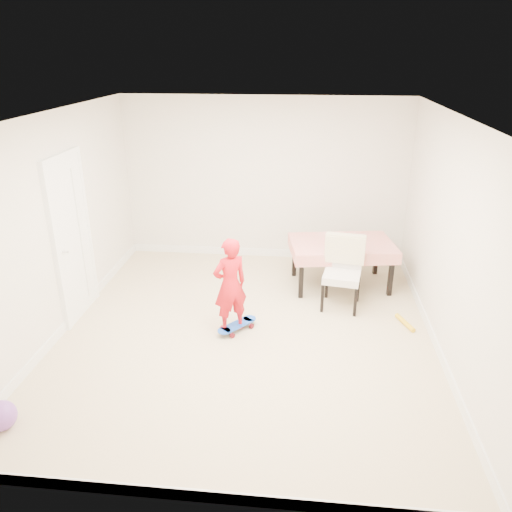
# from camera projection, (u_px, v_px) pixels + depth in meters

# --- Properties ---
(ground) EXTENTS (5.00, 5.00, 0.00)m
(ground) POSITION_uv_depth(u_px,v_px,m) (246.00, 333.00, 6.14)
(ground) COLOR #C9B38B
(ground) RESTS_ON ground
(ceiling) EXTENTS (4.50, 5.00, 0.04)m
(ceiling) POSITION_uv_depth(u_px,v_px,m) (244.00, 118.00, 5.15)
(ceiling) COLOR white
(ceiling) RESTS_ON wall_back
(wall_back) EXTENTS (4.50, 0.04, 2.60)m
(wall_back) POSITION_uv_depth(u_px,v_px,m) (265.00, 180.00, 7.92)
(wall_back) COLOR silver
(wall_back) RESTS_ON ground
(wall_front) EXTENTS (4.50, 0.04, 2.60)m
(wall_front) POSITION_uv_depth(u_px,v_px,m) (200.00, 360.00, 3.36)
(wall_front) COLOR silver
(wall_front) RESTS_ON ground
(wall_left) EXTENTS (0.04, 5.00, 2.60)m
(wall_left) POSITION_uv_depth(u_px,v_px,m) (57.00, 227.00, 5.85)
(wall_left) COLOR silver
(wall_left) RESTS_ON ground
(wall_right) EXTENTS (0.04, 5.00, 2.60)m
(wall_right) POSITION_uv_depth(u_px,v_px,m) (448.00, 241.00, 5.43)
(wall_right) COLOR silver
(wall_right) RESTS_ON ground
(door) EXTENTS (0.11, 0.94, 2.11)m
(door) POSITION_uv_depth(u_px,v_px,m) (72.00, 240.00, 6.23)
(door) COLOR white
(door) RESTS_ON ground
(baseboard_back) EXTENTS (4.50, 0.02, 0.12)m
(baseboard_back) POSITION_uv_depth(u_px,v_px,m) (264.00, 252.00, 8.40)
(baseboard_back) COLOR white
(baseboard_back) RESTS_ON ground
(baseboard_front) EXTENTS (4.50, 0.02, 0.12)m
(baseboard_front) POSITION_uv_depth(u_px,v_px,m) (207.00, 496.00, 3.83)
(baseboard_front) COLOR white
(baseboard_front) RESTS_ON ground
(baseboard_left) EXTENTS (0.02, 5.00, 0.12)m
(baseboard_left) POSITION_uv_depth(u_px,v_px,m) (71.00, 319.00, 6.33)
(baseboard_left) COLOR white
(baseboard_left) RESTS_ON ground
(baseboard_right) EXTENTS (0.02, 5.00, 0.12)m
(baseboard_right) POSITION_uv_depth(u_px,v_px,m) (434.00, 339.00, 5.90)
(baseboard_right) COLOR white
(baseboard_right) RESTS_ON ground
(dining_table) EXTENTS (1.57, 1.13, 0.67)m
(dining_table) POSITION_uv_depth(u_px,v_px,m) (341.00, 264.00, 7.26)
(dining_table) COLOR #B82109
(dining_table) RESTS_ON ground
(dining_chair) EXTENTS (0.62, 0.69, 0.97)m
(dining_chair) POSITION_uv_depth(u_px,v_px,m) (342.00, 274.00, 6.59)
(dining_chair) COLOR silver
(dining_chair) RESTS_ON ground
(skateboard) EXTENTS (0.54, 0.59, 0.09)m
(skateboard) POSITION_uv_depth(u_px,v_px,m) (237.00, 327.00, 6.18)
(skateboard) COLOR blue
(skateboard) RESTS_ON ground
(child) EXTENTS (0.52, 0.48, 1.19)m
(child) POSITION_uv_depth(u_px,v_px,m) (230.00, 288.00, 5.96)
(child) COLOR red
(child) RESTS_ON ground
(balloon) EXTENTS (0.28, 0.28, 0.28)m
(balloon) POSITION_uv_depth(u_px,v_px,m) (1.00, 416.00, 4.55)
(balloon) COLOR purple
(balloon) RESTS_ON ground
(foam_toy) EXTENTS (0.20, 0.39, 0.06)m
(foam_toy) POSITION_uv_depth(u_px,v_px,m) (405.00, 323.00, 6.31)
(foam_toy) COLOR yellow
(foam_toy) RESTS_ON ground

